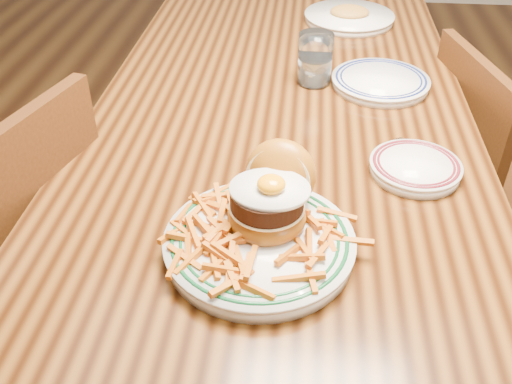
# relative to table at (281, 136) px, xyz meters

# --- Properties ---
(floor) EXTENTS (6.00, 6.00, 0.00)m
(floor) POSITION_rel_table_xyz_m (0.00, 0.00, -0.66)
(floor) COLOR black
(floor) RESTS_ON ground
(table) EXTENTS (0.85, 1.60, 0.75)m
(table) POSITION_rel_table_xyz_m (0.00, 0.00, 0.00)
(table) COLOR black
(table) RESTS_ON floor
(chair_left) EXTENTS (0.51, 0.51, 0.89)m
(chair_left) POSITION_rel_table_xyz_m (-0.56, -0.35, -0.18)
(chair_left) COLOR #42220D
(chair_left) RESTS_ON floor
(chair_right) EXTENTS (0.47, 0.47, 0.83)m
(chair_right) POSITION_rel_table_xyz_m (0.56, 0.14, -0.22)
(chair_right) COLOR #42220D
(chair_right) RESTS_ON floor
(main_plate) EXTENTS (0.30, 0.32, 0.15)m
(main_plate) POSITION_rel_table_xyz_m (-0.00, -0.48, 0.13)
(main_plate) COLOR silver
(main_plate) RESTS_ON table
(side_plate) EXTENTS (0.17, 0.18, 0.03)m
(side_plate) POSITION_rel_table_xyz_m (0.27, -0.26, 0.10)
(side_plate) COLOR silver
(side_plate) RESTS_ON table
(rear_plate) EXTENTS (0.23, 0.23, 0.03)m
(rear_plate) POSITION_rel_table_xyz_m (0.23, 0.11, 0.10)
(rear_plate) COLOR silver
(rear_plate) RESTS_ON table
(water_glass) EXTENTS (0.08, 0.08, 0.12)m
(water_glass) POSITION_rel_table_xyz_m (0.07, 0.11, 0.14)
(water_glass) COLOR white
(water_glass) RESTS_ON table
(far_plate) EXTENTS (0.27, 0.27, 0.05)m
(far_plate) POSITION_rel_table_xyz_m (0.17, 0.53, 0.10)
(far_plate) COLOR silver
(far_plate) RESTS_ON table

